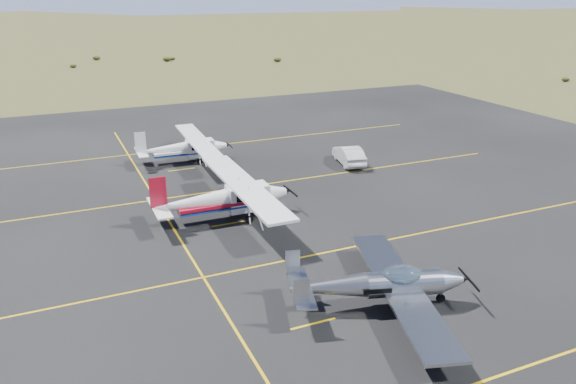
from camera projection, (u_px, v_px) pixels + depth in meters
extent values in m
plane|color=#383D1C|center=(337.00, 271.00, 26.69)|extent=(1600.00, 1600.00, 0.00)
cube|color=black|center=(280.00, 219.00, 32.70)|extent=(72.00, 72.00, 0.02)
cube|color=#BBBDC2|center=(400.00, 288.00, 23.56)|extent=(4.49, 10.34, 0.14)
ellipsoid|color=#99BFD8|center=(401.00, 276.00, 23.37)|extent=(2.10, 1.56, 0.94)
cube|color=#BBBDC2|center=(301.00, 288.00, 22.93)|extent=(1.73, 3.51, 0.07)
cube|color=#BBBDC2|center=(302.00, 293.00, 21.57)|extent=(0.62, 0.24, 1.14)
cube|color=#BBBDC2|center=(293.00, 263.00, 23.90)|extent=(0.62, 0.24, 1.14)
cylinder|color=black|center=(441.00, 298.00, 24.01)|extent=(0.40, 0.21, 0.39)
cylinder|color=black|center=(405.00, 319.00, 22.47)|extent=(0.47, 0.25, 0.46)
cylinder|color=black|center=(385.00, 285.00, 25.02)|extent=(0.47, 0.25, 0.46)
cube|color=white|center=(248.00, 197.00, 32.80)|extent=(2.42, 1.28, 1.48)
cube|color=white|center=(244.00, 185.00, 32.45)|extent=(1.81, 12.04, 0.15)
cube|color=black|center=(247.00, 192.00, 32.69)|extent=(1.76, 1.32, 0.60)
cube|color=#A40D22|center=(224.00, 202.00, 32.31)|extent=(5.48, 1.33, 0.20)
cube|color=#A40D22|center=(158.00, 193.00, 30.54)|extent=(0.93, 0.09, 1.75)
cube|color=white|center=(159.00, 207.00, 30.84)|extent=(0.85, 3.50, 0.07)
cylinder|color=black|center=(270.00, 209.00, 33.66)|extent=(0.39, 0.11, 0.39)
cylinder|color=black|center=(249.00, 219.00, 32.00)|extent=(0.48, 0.15, 0.48)
cylinder|color=black|center=(237.00, 206.00, 33.98)|extent=(0.48, 0.15, 0.48)
cube|color=white|center=(200.00, 148.00, 43.30)|extent=(2.12, 1.18, 1.27)
cube|color=white|center=(197.00, 140.00, 43.01)|extent=(1.92, 10.43, 0.13)
cube|color=black|center=(200.00, 145.00, 43.21)|extent=(1.56, 1.19, 0.52)
cube|color=white|center=(184.00, 151.00, 42.92)|extent=(4.76, 1.31, 0.17)
cube|color=white|center=(140.00, 142.00, 41.48)|extent=(0.80, 0.10, 1.51)
cube|color=white|center=(141.00, 152.00, 41.75)|extent=(0.84, 3.05, 0.06)
cylinder|color=black|center=(216.00, 156.00, 44.00)|extent=(0.34, 0.11, 0.34)
cylinder|color=black|center=(200.00, 162.00, 42.61)|extent=(0.42, 0.14, 0.42)
cylinder|color=black|center=(194.00, 155.00, 44.34)|extent=(0.42, 0.14, 0.42)
imported|color=silver|center=(349.00, 155.00, 42.56)|extent=(2.34, 4.46, 1.40)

